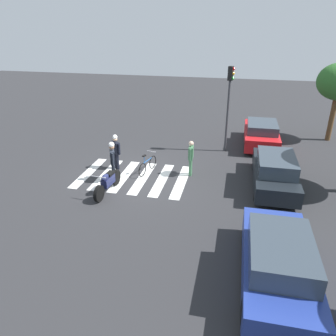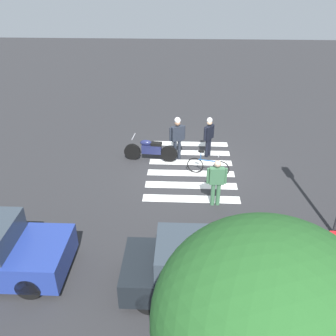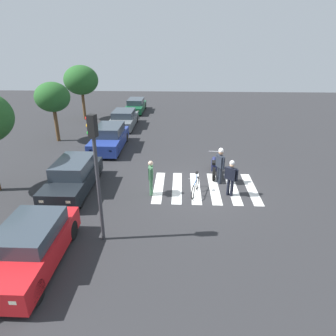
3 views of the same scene
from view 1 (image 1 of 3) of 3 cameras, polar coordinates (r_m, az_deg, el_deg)
The scene contains 11 objects.
ground_plane at distance 15.24m, azimuth -6.03°, elevation -1.55°, with size 60.00×60.00×0.00m, color #2B2B2D.
police_motorcycle at distance 13.84m, azimuth -10.50°, elevation -2.47°, with size 2.22×0.62×1.06m.
leaning_bicycle at distance 15.51m, azimuth -3.59°, elevation 0.49°, with size 1.62×0.54×0.98m.
officer_on_foot at distance 15.84m, azimuth -9.11°, elevation 3.21°, with size 0.44×0.55×1.74m.
officer_by_motorcycle at distance 14.56m, azimuth -9.67°, elevation 1.63°, with size 0.64×0.39×1.86m.
pedestrian_bystander at distance 15.01m, azimuth 4.01°, elevation 2.11°, with size 0.67×0.22×1.68m.
crosswalk_stripes at distance 15.24m, azimuth -6.03°, elevation -1.54°, with size 3.39×4.95×0.01m.
car_red_convertible at distance 19.63m, azimuth 15.97°, elevation 5.76°, with size 4.24×1.86×1.40m.
car_black_suv at distance 14.79m, azimuth 18.15°, elevation -0.57°, with size 4.53×1.73×1.46m.
car_blue_hatchback at distance 9.55m, azimuth 18.69°, elevation -15.33°, with size 4.61×1.85×1.52m.
traffic_light_pole at distance 17.63m, azimuth 10.63°, elevation 12.18°, with size 0.29×0.35×4.55m.
Camera 1 is at (12.98, 4.51, 6.61)m, focal length 34.88 mm.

